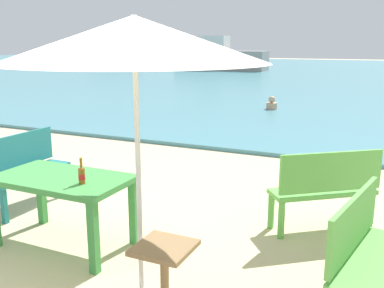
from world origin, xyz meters
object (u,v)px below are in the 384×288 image
(bench_green_right, at_px, (364,248))
(boat_tanker, at_px, (220,58))
(side_table_wood, at_px, (164,267))
(swimmer_person, at_px, (272,104))
(beer_bottle_amber, at_px, (82,174))
(bench_green_left, at_px, (326,186))
(picnic_table_green, at_px, (62,187))
(boat_ferry, at_px, (114,53))
(patio_umbrella, at_px, (134,40))
(bench_teal_center, at_px, (24,166))

(bench_green_right, distance_m, boat_tanker, 30.85)
(side_table_wood, relative_size, swimmer_person, 1.32)
(beer_bottle_amber, distance_m, bench_green_left, 2.65)
(beer_bottle_amber, height_order, side_table_wood, beer_bottle_amber)
(picnic_table_green, distance_m, bench_green_left, 2.86)
(boat_tanker, distance_m, boat_ferry, 21.06)
(picnic_table_green, height_order, patio_umbrella, patio_umbrella)
(side_table_wood, distance_m, bench_green_right, 1.57)
(bench_teal_center, xyz_separation_m, boat_ferry, (-25.91, 39.00, 0.41))
(bench_green_right, relative_size, boat_ferry, 0.19)
(patio_umbrella, height_order, boat_ferry, boat_ferry)
(bench_teal_center, relative_size, boat_tanker, 0.17)
(bench_green_right, relative_size, swimmer_person, 3.04)
(swimmer_person, bearing_deg, bench_green_left, -71.39)
(picnic_table_green, relative_size, boat_ferry, 0.21)
(bench_teal_center, relative_size, bench_green_left, 1.03)
(bench_teal_center, distance_m, boat_tanker, 28.85)
(bench_teal_center, bearing_deg, boat_ferry, 123.60)
(side_table_wood, xyz_separation_m, swimmer_person, (-1.91, 10.50, -0.11))
(bench_teal_center, distance_m, boat_ferry, 46.83)
(side_table_wood, height_order, boat_tanker, boat_tanker)
(side_table_wood, bearing_deg, bench_green_left, 65.43)
(picnic_table_green, distance_m, boat_ferry, 48.10)
(patio_umbrella, distance_m, swimmer_person, 10.64)
(bench_green_left, bearing_deg, swimmer_person, 108.61)
(patio_umbrella, height_order, bench_green_right, patio_umbrella)
(bench_green_left, relative_size, bench_green_right, 0.94)
(picnic_table_green, relative_size, patio_umbrella, 0.61)
(picnic_table_green, distance_m, patio_umbrella, 1.92)
(swimmer_person, bearing_deg, boat_ferry, 131.97)
(boat_ferry, bearing_deg, bench_green_right, -52.79)
(boat_tanker, bearing_deg, beer_bottle_amber, -71.07)
(picnic_table_green, xyz_separation_m, boat_ferry, (-27.16, 39.69, 0.30))
(beer_bottle_amber, relative_size, bench_green_left, 0.23)
(beer_bottle_amber, height_order, boat_tanker, boat_tanker)
(bench_green_left, distance_m, bench_green_right, 1.51)
(beer_bottle_amber, relative_size, boat_ferry, 0.04)
(picnic_table_green, bearing_deg, swimmer_person, 92.45)
(bench_green_left, bearing_deg, picnic_table_green, -147.96)
(patio_umbrella, xyz_separation_m, boat_ferry, (-28.33, 40.07, -1.17))
(swimmer_person, distance_m, boat_ferry, 39.99)
(picnic_table_green, bearing_deg, bench_green_right, 1.69)
(swimmer_person, bearing_deg, patio_umbrella, -81.23)
(bench_teal_center, height_order, boat_tanker, boat_tanker)
(side_table_wood, bearing_deg, patio_umbrella, 154.71)
(picnic_table_green, bearing_deg, bench_teal_center, 151.10)
(beer_bottle_amber, relative_size, bench_teal_center, 0.22)
(bench_teal_center, bearing_deg, patio_umbrella, -23.93)
(beer_bottle_amber, relative_size, bench_green_right, 0.21)
(side_table_wood, bearing_deg, beer_bottle_amber, 159.12)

